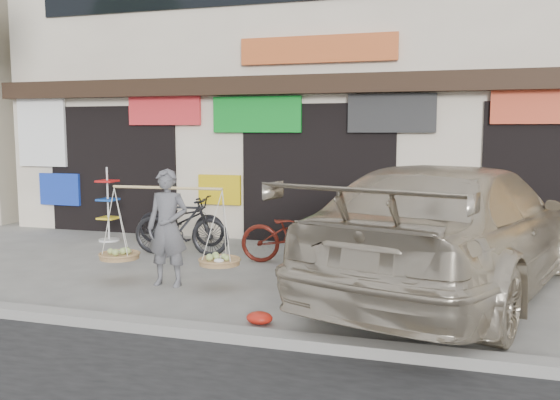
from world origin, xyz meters
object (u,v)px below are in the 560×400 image
(bike_1, at_px, (181,226))
(display_rack, at_px, (108,211))
(street_vendor, at_px, (168,232))
(bike_2, at_px, (298,234))
(bike_0, at_px, (181,220))
(suv, at_px, (454,229))

(bike_1, distance_m, display_rack, 2.15)
(street_vendor, bearing_deg, bike_2, 51.08)
(street_vendor, xyz_separation_m, bike_0, (-1.18, 2.81, -0.29))
(bike_2, bearing_deg, bike_1, 80.25)
(bike_0, height_order, display_rack, display_rack)
(street_vendor, height_order, bike_1, street_vendor)
(bike_1, bearing_deg, bike_0, 22.04)
(street_vendor, distance_m, bike_1, 2.08)
(bike_2, xyz_separation_m, display_rack, (-4.12, 0.85, 0.10))
(display_rack, bearing_deg, suv, -16.57)
(bike_1, relative_size, bike_2, 0.93)
(street_vendor, xyz_separation_m, suv, (3.86, 0.77, 0.11))
(bike_2, height_order, display_rack, display_rack)
(bike_2, bearing_deg, bike_0, 61.64)
(bike_1, height_order, display_rack, display_rack)
(bike_0, bearing_deg, bike_2, -109.22)
(street_vendor, relative_size, bike_2, 1.11)
(street_vendor, relative_size, bike_1, 1.20)
(bike_0, bearing_deg, suv, -111.52)
(street_vendor, distance_m, bike_2, 2.36)
(street_vendor, xyz_separation_m, display_rack, (-2.74, 2.73, -0.17))
(bike_0, bearing_deg, street_vendor, -156.70)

